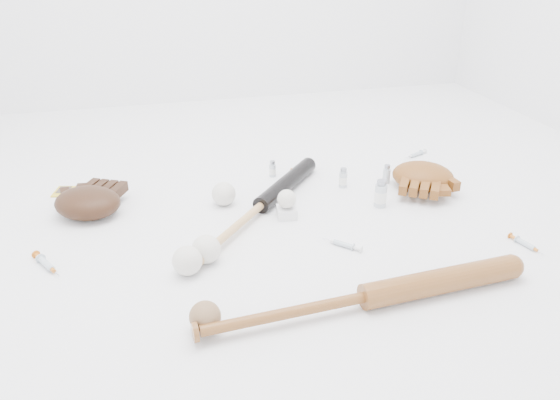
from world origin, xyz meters
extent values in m
plane|color=white|center=(0.00, 0.00, 0.00)|extent=(3.00, 3.00, 0.00)
cube|color=gold|center=(-0.70, 0.45, 0.00)|extent=(0.08, 0.10, 0.00)
cube|color=white|center=(0.03, 0.07, 0.02)|extent=(0.07, 0.07, 0.04)
sphere|color=silver|center=(0.03, 0.07, 0.07)|extent=(0.06, 0.06, 0.06)
sphere|color=silver|center=(-0.32, -0.19, 0.04)|extent=(0.08, 0.08, 0.08)
sphere|color=silver|center=(-0.15, 0.21, 0.04)|extent=(0.08, 0.08, 0.08)
sphere|color=silver|center=(-0.26, -0.14, 0.04)|extent=(0.08, 0.08, 0.08)
sphere|color=brown|center=(-0.30, -0.43, 0.04)|extent=(0.08, 0.08, 0.08)
cylinder|color=silver|center=(0.47, 0.24, 0.04)|extent=(0.03, 0.03, 0.07)
cylinder|color=silver|center=(0.07, 0.40, 0.03)|extent=(0.03, 0.03, 0.06)
cylinder|color=silver|center=(0.30, 0.24, 0.04)|extent=(0.03, 0.03, 0.07)
cylinder|color=silver|center=(0.36, 0.06, 0.05)|extent=(0.04, 0.04, 0.10)
camera|label=1|loc=(-0.39, -1.47, 0.86)|focal=35.00mm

